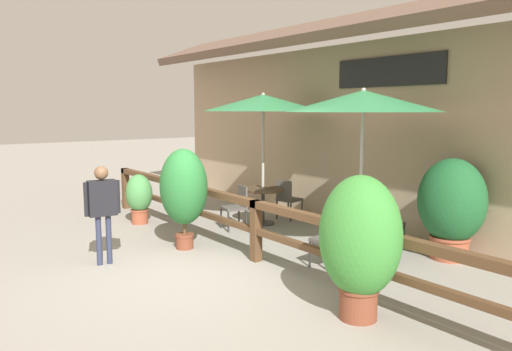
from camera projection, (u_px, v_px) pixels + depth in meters
ground_plane at (197, 274)px, 7.08m from camera, size 60.00×60.00×0.00m
building_facade at (388, 118)px, 9.23m from camera, size 14.28×1.49×4.23m
patio_railing at (256, 217)px, 7.61m from camera, size 10.40×0.14×0.95m
patio_umbrella_near at (263, 103)px, 9.86m from camera, size 2.38×2.38×2.65m
dining_table_near at (263, 195)px, 10.11m from camera, size 0.86×0.86×0.74m
chair_near_streetside at (237, 205)px, 9.70m from camera, size 0.50×0.50×0.84m
chair_near_wallside at (288, 198)px, 10.53m from camera, size 0.49×0.49×0.84m
patio_umbrella_middle at (363, 101)px, 7.59m from camera, size 2.38×2.38×2.65m
dining_table_middle at (360, 221)px, 7.84m from camera, size 0.86×0.86×0.74m
chair_middle_streetside at (331, 235)px, 7.39m from camera, size 0.48×0.48×0.84m
chair_middle_wallside at (387, 222)px, 8.29m from camera, size 0.49×0.49×0.84m
potted_plant_broad_leaf at (360, 240)px, 5.47m from camera, size 0.95×0.85×1.63m
potted_plant_tall_tropical at (139, 196)px, 10.14m from camera, size 0.58×0.53×1.01m
potted_plant_small_flowering at (184, 188)px, 8.26m from camera, size 0.86×0.77×1.68m
potted_plant_entrance_palm at (452, 205)px, 7.71m from camera, size 1.06×0.95×1.58m
pedestrian at (102, 202)px, 7.42m from camera, size 0.22×0.53×1.50m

